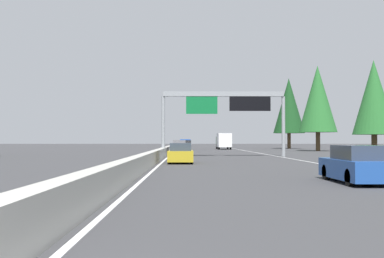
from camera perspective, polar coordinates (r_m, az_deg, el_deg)
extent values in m
plane|color=#38383A|center=(63.69, -2.56, -2.91)|extent=(320.00, 320.00, 0.00)
cube|color=#ADAAA3|center=(83.67, -2.31, -2.25)|extent=(180.00, 0.56, 0.90)
cube|color=silver|center=(74.25, 6.63, -2.69)|extent=(160.00, 0.16, 0.01)
cube|color=silver|center=(73.67, -2.11, -2.71)|extent=(160.00, 0.16, 0.01)
cylinder|color=gray|center=(47.04, -3.59, 0.32)|extent=(0.36, 0.36, 6.17)
cylinder|color=gray|center=(48.02, 11.26, 0.30)|extent=(0.36, 0.36, 6.17)
cube|color=gray|center=(47.35, 3.90, 4.35)|extent=(0.50, 12.32, 0.50)
cube|color=#0C602D|center=(46.98, 1.22, 3.04)|extent=(0.12, 3.20, 1.90)
cube|color=black|center=(47.40, 7.19, 3.13)|extent=(0.16, 4.20, 1.50)
cube|color=#1E4793|center=(19.23, 19.81, -4.71)|extent=(4.40, 1.80, 0.76)
cube|color=#2D3847|center=(19.00, 20.02, -2.75)|extent=(2.46, 1.51, 0.56)
cylinder|color=black|center=(20.32, 16.32, -5.14)|extent=(0.64, 0.22, 0.64)
cylinder|color=black|center=(20.84, 20.50, -5.02)|extent=(0.64, 0.22, 0.64)
cylinder|color=black|center=(17.66, 19.01, -5.69)|extent=(0.64, 0.22, 0.64)
cube|color=#AD931E|center=(33.76, -1.41, -3.34)|extent=(4.40, 1.80, 0.76)
cube|color=#2D3847|center=(33.53, -1.41, -2.22)|extent=(2.46, 1.51, 0.56)
cylinder|color=black|center=(35.20, -2.67, -3.60)|extent=(0.64, 0.22, 0.64)
cylinder|color=black|center=(35.18, -0.09, -3.60)|extent=(0.64, 0.22, 0.64)
cylinder|color=black|center=(32.38, -2.84, -3.79)|extent=(0.64, 0.22, 0.64)
cylinder|color=black|center=(32.36, -0.04, -3.79)|extent=(0.64, 0.22, 0.64)
cube|color=slate|center=(51.52, -1.23, -2.19)|extent=(5.00, 1.95, 1.44)
cube|color=#2D3847|center=(49.22, -1.26, -1.93)|extent=(0.08, 1.48, 0.56)
cylinder|color=black|center=(53.24, -2.13, -2.83)|extent=(0.70, 0.24, 0.70)
cylinder|color=black|center=(53.23, -0.29, -2.83)|extent=(0.70, 0.24, 0.70)
cylinder|color=black|center=(49.85, -2.23, -2.93)|extent=(0.70, 0.24, 0.70)
cylinder|color=black|center=(49.83, -0.27, -2.93)|extent=(0.70, 0.24, 0.70)
cube|color=white|center=(85.55, 3.98, -1.39)|extent=(6.12, 2.40, 2.50)
cube|color=#2D6B38|center=(89.79, 3.76, -1.58)|extent=(2.38, 2.30, 1.90)
cylinder|color=black|center=(89.55, 3.09, -2.19)|extent=(0.90, 0.28, 0.90)
cylinder|color=black|center=(89.71, 4.44, -2.19)|extent=(0.90, 0.28, 0.90)
cylinder|color=black|center=(83.78, 3.35, -2.25)|extent=(0.90, 0.28, 0.90)
cylinder|color=black|center=(83.96, 4.80, -2.24)|extent=(0.90, 0.28, 0.90)
cube|color=#1E4793|center=(81.01, -0.84, -2.16)|extent=(5.60, 2.00, 0.70)
cube|color=#1E4793|center=(82.01, -0.84, -1.60)|extent=(2.24, 1.84, 0.90)
cube|color=#2D3847|center=(82.01, -0.84, -1.53)|extent=(2.02, 1.92, 0.41)
cylinder|color=black|center=(82.87, -1.43, -2.29)|extent=(0.80, 0.28, 0.80)
cylinder|color=black|center=(82.87, -0.24, -2.29)|extent=(0.80, 0.28, 0.80)
cylinder|color=black|center=(79.18, -1.47, -2.33)|extent=(0.80, 0.28, 0.80)
cylinder|color=black|center=(79.17, -0.22, -2.33)|extent=(0.80, 0.28, 0.80)
cylinder|color=#4C3823|center=(53.90, 21.65, -1.86)|extent=(0.61, 0.61, 2.30)
cone|color=#236028|center=(54.10, 21.60, 3.69)|extent=(4.61, 4.61, 8.17)
cylinder|color=#4C3823|center=(74.53, 15.34, -1.51)|extent=(0.68, 0.68, 2.95)
cone|color=#236028|center=(74.81, 15.30, 3.63)|extent=(5.90, 5.90, 10.46)
cylinder|color=#4C3823|center=(94.53, 11.93, -1.45)|extent=(0.70, 0.70, 3.13)
cone|color=#143D19|center=(94.79, 11.91, 2.85)|extent=(6.25, 6.25, 11.08)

